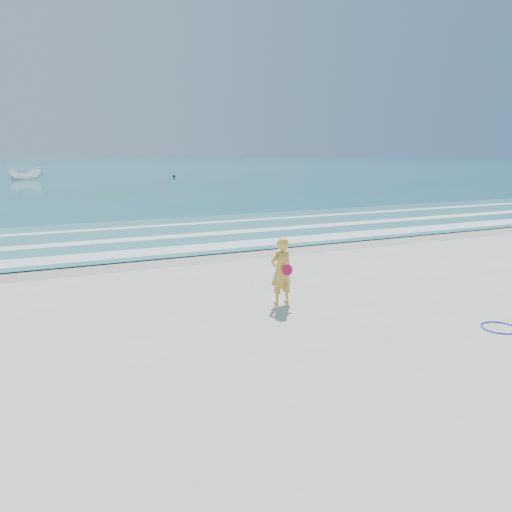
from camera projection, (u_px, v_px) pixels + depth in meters
name	position (u px, v px, depth m)	size (l,w,h in m)	color
ground	(308.00, 348.00, 9.76)	(400.00, 400.00, 0.00)	silver
wet_sand	(181.00, 258.00, 17.77)	(400.00, 2.40, 0.00)	#B2A893
ocean	(52.00, 167.00, 103.21)	(400.00, 190.00, 0.04)	#19727F
shallow	(149.00, 235.00, 22.21)	(400.00, 10.00, 0.01)	#59B7AD
foam_near	(171.00, 250.00, 18.92)	(400.00, 1.40, 0.01)	white
foam_mid	(153.00, 238.00, 21.50)	(400.00, 0.90, 0.01)	white
foam_far	(138.00, 227.00, 24.44)	(400.00, 0.60, 0.01)	white
hoop	(500.00, 328.00, 10.84)	(0.77, 0.77, 0.03)	#0E22FD
boat	(26.00, 173.00, 61.13)	(1.52, 4.04, 1.56)	white
buoy	(174.00, 176.00, 66.35)	(0.35, 0.35, 0.35)	black
woman	(281.00, 271.00, 12.37)	(0.66, 0.48, 1.68)	gold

